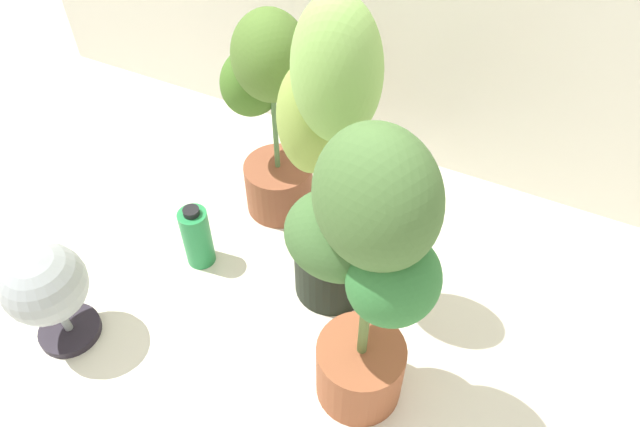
# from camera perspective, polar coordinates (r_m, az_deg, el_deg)

# --- Properties ---
(ground_plane) EXTENTS (8.00, 8.00, 0.00)m
(ground_plane) POSITION_cam_1_polar(r_m,az_deg,el_deg) (1.85, -2.19, -9.96)
(ground_plane) COLOR silver
(ground_plane) RESTS_ON ground
(potted_plant_front_right) EXTENTS (0.40, 0.32, 0.91)m
(potted_plant_front_right) POSITION_cam_1_polar(r_m,az_deg,el_deg) (1.29, 4.50, -5.40)
(potted_plant_front_right) COLOR #995131
(potted_plant_front_right) RESTS_ON ground
(potted_plant_center) EXTENTS (0.32, 0.27, 0.99)m
(potted_plant_center) POSITION_cam_1_polar(r_m,az_deg,el_deg) (1.53, 0.74, 5.43)
(potted_plant_center) COLOR black
(potted_plant_center) RESTS_ON ground
(potted_plant_back_left) EXTENTS (0.37, 0.33, 0.75)m
(potted_plant_back_left) POSITION_cam_1_polar(r_m,az_deg,el_deg) (1.89, -4.90, 9.99)
(potted_plant_back_left) COLOR brown
(potted_plant_back_left) RESTS_ON ground
(floor_fan) EXTENTS (0.32, 0.32, 0.36)m
(floor_fan) POSITION_cam_1_polar(r_m,az_deg,el_deg) (1.80, -24.79, -6.43)
(floor_fan) COLOR #251F29
(floor_fan) RESTS_ON ground
(nutrient_bottle) EXTENTS (0.09, 0.09, 0.24)m
(nutrient_bottle) POSITION_cam_1_polar(r_m,az_deg,el_deg) (1.94, -11.71, -2.19)
(nutrient_bottle) COLOR #248A47
(nutrient_bottle) RESTS_ON ground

